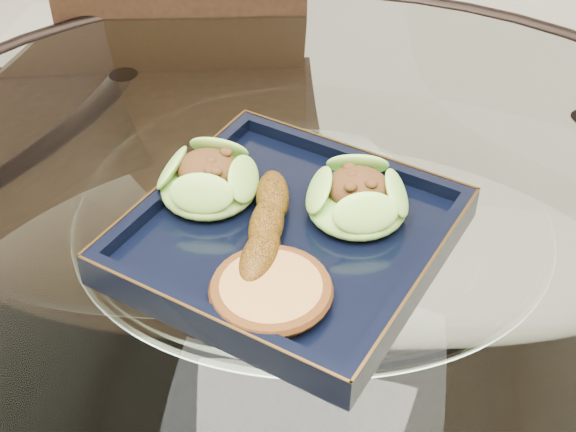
# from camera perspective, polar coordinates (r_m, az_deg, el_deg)

# --- Properties ---
(dining_table) EXTENTS (1.13, 1.13, 0.77)m
(dining_table) POSITION_cam_1_polar(r_m,az_deg,el_deg) (0.88, 1.45, -10.19)
(dining_table) COLOR white
(dining_table) RESTS_ON ground
(dining_chair) EXTENTS (0.44, 0.44, 0.86)m
(dining_chair) POSITION_cam_1_polar(r_m,az_deg,el_deg) (1.24, -6.77, 0.08)
(dining_chair) COLOR black
(dining_chair) RESTS_ON ground
(navy_plate) EXTENTS (0.35, 0.35, 0.02)m
(navy_plate) POSITION_cam_1_polar(r_m,az_deg,el_deg) (0.75, 0.00, -1.74)
(navy_plate) COLOR black
(navy_plate) RESTS_ON dining_table
(lettuce_wrap_left) EXTENTS (0.13, 0.13, 0.03)m
(lettuce_wrap_left) POSITION_cam_1_polar(r_m,az_deg,el_deg) (0.78, -5.69, 2.39)
(lettuce_wrap_left) COLOR #6BA730
(lettuce_wrap_left) RESTS_ON navy_plate
(lettuce_wrap_right) EXTENTS (0.11, 0.11, 0.03)m
(lettuce_wrap_right) POSITION_cam_1_polar(r_m,az_deg,el_deg) (0.75, 4.93, 1.09)
(lettuce_wrap_right) COLOR #6AAF33
(lettuce_wrap_right) RESTS_ON navy_plate
(roasted_plantain) EXTENTS (0.04, 0.15, 0.03)m
(roasted_plantain) POSITION_cam_1_polar(r_m,az_deg,el_deg) (0.73, -1.55, -0.64)
(roasted_plantain) COLOR #663E0A
(roasted_plantain) RESTS_ON navy_plate
(crumb_patty) EXTENTS (0.10, 0.10, 0.02)m
(crumb_patty) POSITION_cam_1_polar(r_m,az_deg,el_deg) (0.68, -1.21, -5.42)
(crumb_patty) COLOR #B5853C
(crumb_patty) RESTS_ON navy_plate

